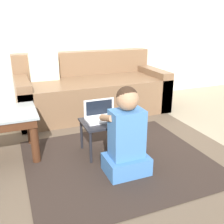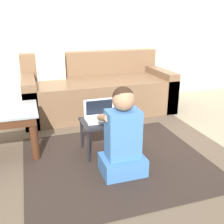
{
  "view_description": "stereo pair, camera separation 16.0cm",
  "coord_description": "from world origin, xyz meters",
  "px_view_note": "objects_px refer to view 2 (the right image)",
  "views": [
    {
      "loc": [
        -0.9,
        -2.11,
        1.2
      ],
      "look_at": [
        -0.04,
        0.02,
        0.38
      ],
      "focal_mm": 42.0,
      "sensor_mm": 36.0,
      "label": 1
    },
    {
      "loc": [
        -0.75,
        -2.17,
        1.2
      ],
      "look_at": [
        -0.04,
        0.02,
        0.38
      ],
      "focal_mm": 42.0,
      "sensor_mm": 36.0,
      "label": 2
    }
  ],
  "objects_px": {
    "laptop": "(101,116)",
    "person_seated": "(123,137)",
    "couch": "(97,90)",
    "computer_mouse": "(127,119)",
    "laptop_desk": "(109,124)"
  },
  "relations": [
    {
      "from": "laptop_desk",
      "to": "laptop",
      "type": "height_order",
      "value": "laptop"
    },
    {
      "from": "laptop_desk",
      "to": "person_seated",
      "type": "xyz_separation_m",
      "value": [
        -0.01,
        -0.39,
        0.05
      ]
    },
    {
      "from": "couch",
      "to": "computer_mouse",
      "type": "distance_m",
      "value": 1.25
    },
    {
      "from": "couch",
      "to": "computer_mouse",
      "type": "bearing_deg",
      "value": -91.97
    },
    {
      "from": "laptop",
      "to": "person_seated",
      "type": "height_order",
      "value": "person_seated"
    },
    {
      "from": "couch",
      "to": "laptop",
      "type": "xyz_separation_m",
      "value": [
        -0.26,
        -1.16,
        0.07
      ]
    },
    {
      "from": "computer_mouse",
      "to": "couch",
      "type": "bearing_deg",
      "value": 88.03
    },
    {
      "from": "laptop",
      "to": "person_seated",
      "type": "distance_m",
      "value": 0.43
    },
    {
      "from": "computer_mouse",
      "to": "person_seated",
      "type": "distance_m",
      "value": 0.38
    },
    {
      "from": "couch",
      "to": "computer_mouse",
      "type": "xyz_separation_m",
      "value": [
        -0.04,
        -1.24,
        0.05
      ]
    },
    {
      "from": "couch",
      "to": "laptop",
      "type": "relative_size",
      "value": 6.55
    },
    {
      "from": "laptop",
      "to": "person_seated",
      "type": "xyz_separation_m",
      "value": [
        0.05,
        -0.43,
        -0.02
      ]
    },
    {
      "from": "laptop",
      "to": "computer_mouse",
      "type": "relative_size",
      "value": 2.64
    },
    {
      "from": "laptop",
      "to": "laptop_desk",
      "type": "bearing_deg",
      "value": -30.16
    },
    {
      "from": "couch",
      "to": "computer_mouse",
      "type": "relative_size",
      "value": 17.26
    }
  ]
}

